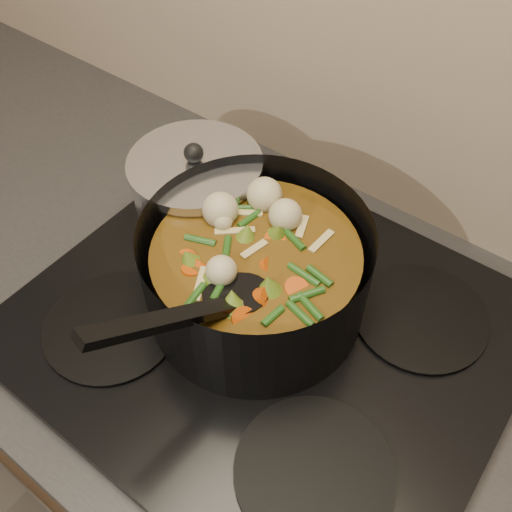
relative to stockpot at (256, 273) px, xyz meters
The scene contains 4 objects.
counter 0.54m from the stockpot, 26.66° to the right, with size 2.64×0.64×0.91m.
stovetop 0.08m from the stockpot, 26.66° to the right, with size 0.62×0.54×0.03m.
stockpot is the anchor object (origin of this frame).
saucepan 0.17m from the stockpot, 156.30° to the left, with size 0.19×0.19×0.16m.
Camera 1 is at (0.25, 1.58, 1.56)m, focal length 40.00 mm.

